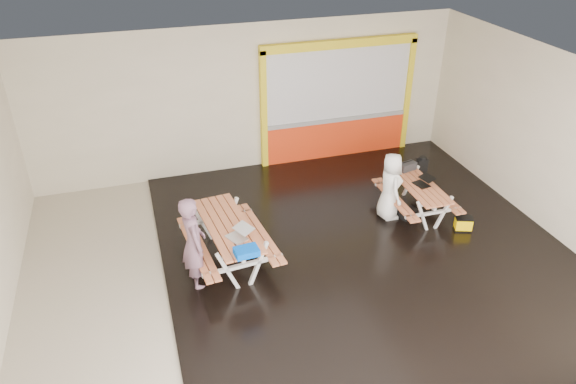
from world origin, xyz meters
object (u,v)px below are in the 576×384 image
object	(u,v)px
picnic_table_right	(417,190)
blue_pouch	(246,252)
person_right	(390,186)
fluke_bag	(463,224)
toolbox	(408,166)
backpack	(422,165)
laptop_right	(423,182)
person_left	(194,243)
laptop_left	(239,234)
picnic_table_left	(228,233)
dark_case	(408,213)

from	to	relation	value
picnic_table_right	blue_pouch	xyz separation A→B (m)	(-3.98, -1.48, 0.34)
person_right	fluke_bag	size ratio (longest dim) A/B	3.64
toolbox	backpack	bearing A→B (deg)	23.80
person_right	picnic_table_right	bearing A→B (deg)	-86.26
laptop_right	person_left	bearing A→B (deg)	-169.46
person_left	blue_pouch	size ratio (longest dim) A/B	4.40
laptop_right	toolbox	size ratio (longest dim) A/B	1.07
toolbox	laptop_left	bearing A→B (deg)	-158.93
picnic_table_left	toolbox	world-z (taller)	toolbox
picnic_table_right	blue_pouch	world-z (taller)	blue_pouch
laptop_left	fluke_bag	size ratio (longest dim) A/B	1.31
laptop_right	dark_case	size ratio (longest dim) A/B	1.09
picnic_table_right	laptop_left	xyz separation A→B (m)	(-3.99, -0.96, 0.33)
picnic_table_right	fluke_bag	world-z (taller)	picnic_table_right
toolbox	picnic_table_left	bearing A→B (deg)	-165.00
laptop_left	laptop_right	size ratio (longest dim) A/B	1.19
dark_case	fluke_bag	bearing A→B (deg)	-43.83
backpack	laptop_left	bearing A→B (deg)	-158.64
picnic_table_right	toolbox	bearing A→B (deg)	83.52
person_right	dark_case	xyz separation A→B (m)	(0.41, -0.13, -0.64)
picnic_table_right	fluke_bag	size ratio (longest dim) A/B	4.61
picnic_table_right	backpack	size ratio (longest dim) A/B	4.73
laptop_right	fluke_bag	size ratio (longest dim) A/B	1.10
laptop_right	person_right	bearing A→B (deg)	175.10
laptop_right	backpack	bearing A→B (deg)	61.82
person_left	toolbox	distance (m)	5.09
person_right	blue_pouch	bearing A→B (deg)	117.84
toolbox	fluke_bag	world-z (taller)	toolbox
laptop_left	dark_case	bearing A→B (deg)	12.45
person_right	laptop_right	world-z (taller)	person_right
picnic_table_left	picnic_table_right	distance (m)	4.13
picnic_table_left	laptop_left	size ratio (longest dim) A/B	4.34
person_right	blue_pouch	distance (m)	3.66
person_right	picnic_table_left	bearing A→B (deg)	102.37
laptop_right	fluke_bag	world-z (taller)	laptop_right
person_right	laptop_left	bearing A→B (deg)	109.91
person_right	fluke_bag	world-z (taller)	person_right
picnic_table_right	backpack	distance (m)	1.00
fluke_bag	person_left	bearing A→B (deg)	-179.44
person_left	toolbox	bearing A→B (deg)	-78.08
picnic_table_left	blue_pouch	bearing A→B (deg)	-83.14
dark_case	backpack	bearing A→B (deg)	50.27
laptop_left	dark_case	size ratio (longest dim) A/B	1.30
picnic_table_left	blue_pouch	distance (m)	1.01
person_left	dark_case	bearing A→B (deg)	-85.61
laptop_left	laptop_right	xyz separation A→B (m)	(4.07, 0.90, -0.11)
laptop_left	blue_pouch	world-z (taller)	laptop_left
laptop_right	fluke_bag	bearing A→B (deg)	-59.55
picnic_table_left	blue_pouch	size ratio (longest dim) A/B	5.70
backpack	picnic_table_left	bearing A→B (deg)	-164.04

